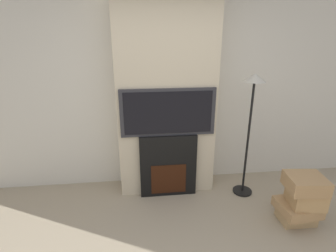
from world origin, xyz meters
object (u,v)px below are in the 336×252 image
object	(u,v)px
fireplace	(168,165)
television	(168,112)
floor_lamp	(252,107)
box_stack	(302,199)

from	to	relation	value
fireplace	television	xyz separation A→B (m)	(0.00, -0.00, 0.74)
floor_lamp	box_stack	world-z (taller)	floor_lamp
box_stack	fireplace	bearing A→B (deg)	151.60
fireplace	floor_lamp	size ratio (longest dim) A/B	0.53
floor_lamp	box_stack	size ratio (longest dim) A/B	2.63
television	box_stack	size ratio (longest dim) A/B	1.90
fireplace	television	size ratio (longest dim) A/B	0.73
fireplace	box_stack	bearing A→B (deg)	-28.40
television	floor_lamp	world-z (taller)	floor_lamp
television	floor_lamp	distance (m)	1.04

